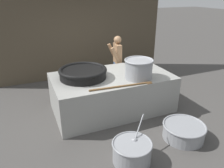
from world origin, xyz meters
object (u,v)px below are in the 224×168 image
(stock_pot, at_px, (139,68))
(cook, at_px, (117,61))
(giant_wok_near, at_px, (83,73))
(prep_bowl_vegetables, at_px, (132,151))
(prep_bowl_meat, at_px, (184,130))

(stock_pot, relative_size, cook, 0.42)
(stock_pot, distance_m, cook, 1.61)
(giant_wok_near, bearing_deg, cook, 37.67)
(stock_pot, distance_m, prep_bowl_vegetables, 2.02)
(giant_wok_near, distance_m, prep_bowl_meat, 2.60)
(prep_bowl_vegetables, bearing_deg, giant_wok_near, 97.64)
(giant_wok_near, xyz_separation_m, cook, (1.37, 1.05, -0.17))
(cook, bearing_deg, giant_wok_near, 48.07)
(giant_wok_near, xyz_separation_m, stock_pot, (1.21, -0.53, 0.11))
(prep_bowl_vegetables, bearing_deg, stock_pot, 58.32)
(prep_bowl_vegetables, distance_m, prep_bowl_meat, 1.32)
(cook, relative_size, prep_bowl_vegetables, 2.04)
(stock_pot, height_order, cook, cook)
(giant_wok_near, relative_size, prep_bowl_vegetables, 1.43)
(giant_wok_near, distance_m, cook, 1.73)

